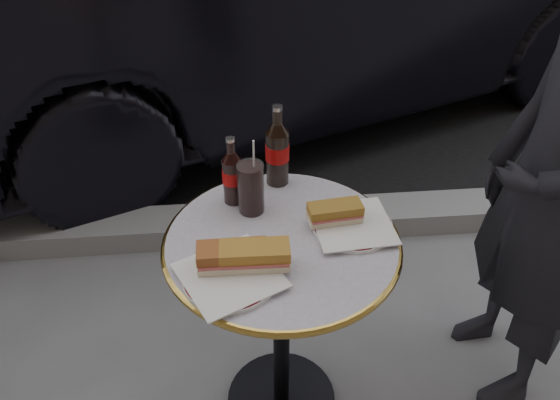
{
  "coord_description": "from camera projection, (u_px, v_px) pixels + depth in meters",
  "views": [
    {
      "loc": [
        -0.1,
        -1.06,
        1.66
      ],
      "look_at": [
        0.0,
        0.05,
        0.82
      ],
      "focal_mm": 35.0,
      "sensor_mm": 36.0,
      "label": 1
    }
  ],
  "objects": [
    {
      "name": "curb",
      "position": [
        264.0,
        223.0,
        2.54
      ],
      "size": [
        40.0,
        0.2,
        0.12
      ],
      "primitive_type": "cube",
      "color": "gray",
      "rests_on": "ground"
    },
    {
      "name": "bistro_table",
      "position": [
        282.0,
        331.0,
        1.63
      ],
      "size": [
        0.62,
        0.62,
        0.73
      ],
      "primitive_type": null,
      "color": "#BAB2C4",
      "rests_on": "ground"
    },
    {
      "name": "plate_left",
      "position": [
        230.0,
        278.0,
        1.29
      ],
      "size": [
        0.28,
        0.28,
        0.01
      ],
      "primitive_type": "cylinder",
      "rotation": [
        0.0,
        0.0,
        0.29
      ],
      "color": "silver",
      "rests_on": "bistro_table"
    },
    {
      "name": "plate_right",
      "position": [
        352.0,
        226.0,
        1.44
      ],
      "size": [
        0.23,
        0.23,
        0.01
      ],
      "primitive_type": "cylinder",
      "rotation": [
        0.0,
        0.0,
        -0.1
      ],
      "color": "white",
      "rests_on": "bistro_table"
    },
    {
      "name": "sandwich_left_a",
      "position": [
        232.0,
        257.0,
        1.29
      ],
      "size": [
        0.17,
        0.08,
        0.06
      ],
      "primitive_type": "cube",
      "rotation": [
        0.0,
        0.0,
        0.01
      ],
      "color": "#9A5227",
      "rests_on": "plate_left"
    },
    {
      "name": "sandwich_left_b",
      "position": [
        255.0,
        257.0,
        1.3
      ],
      "size": [
        0.17,
        0.08,
        0.06
      ],
      "primitive_type": "cube",
      "rotation": [
        0.0,
        0.0,
        -0.03
      ],
      "color": "#B57A2D",
      "rests_on": "plate_left"
    },
    {
      "name": "sandwich_right",
      "position": [
        335.0,
        214.0,
        1.44
      ],
      "size": [
        0.15,
        0.08,
        0.05
      ],
      "primitive_type": "cube",
      "rotation": [
        0.0,
        0.0,
        0.11
      ],
      "color": "olive",
      "rests_on": "plate_right"
    },
    {
      "name": "cola_bottle_left",
      "position": [
        232.0,
        170.0,
        1.48
      ],
      "size": [
        0.06,
        0.06,
        0.2
      ],
      "primitive_type": null,
      "rotation": [
        0.0,
        0.0,
        -0.08
      ],
      "color": "black",
      "rests_on": "bistro_table"
    },
    {
      "name": "cola_bottle_right",
      "position": [
        277.0,
        145.0,
        1.54
      ],
      "size": [
        0.07,
        0.07,
        0.25
      ],
      "primitive_type": null,
      "rotation": [
        0.0,
        0.0,
        0.02
      ],
      "color": "black",
      "rests_on": "bistro_table"
    },
    {
      "name": "cola_glass",
      "position": [
        251.0,
        188.0,
        1.46
      ],
      "size": [
        0.09,
        0.09,
        0.15
      ],
      "primitive_type": "cylinder",
      "rotation": [
        0.0,
        0.0,
        -0.29
      ],
      "color": "black",
      "rests_on": "bistro_table"
    },
    {
      "name": "pedestrian",
      "position": [
        554.0,
        196.0,
        1.51
      ],
      "size": [
        0.4,
        0.58,
        1.52
      ],
      "primitive_type": "imported",
      "rotation": [
        0.0,
        0.0,
        -1.51
      ],
      "color": "black",
      "rests_on": "ground"
    }
  ]
}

